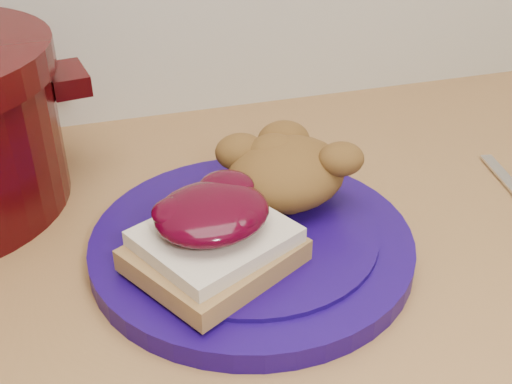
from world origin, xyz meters
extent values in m
cylinder|color=#160551|center=(-0.06, 1.49, 0.91)|extent=(0.37, 0.37, 0.02)
cube|color=olive|center=(-0.10, 1.45, 0.93)|extent=(0.16, 0.15, 0.02)
cube|color=beige|center=(-0.10, 1.46, 0.95)|extent=(0.14, 0.14, 0.01)
ellipsoid|color=#330110|center=(-0.10, 1.46, 0.97)|extent=(0.12, 0.12, 0.03)
ellipsoid|color=brown|center=(-0.01, 1.53, 0.95)|extent=(0.15, 0.14, 0.06)
cube|color=#310406|center=(-0.19, 1.68, 1.01)|extent=(0.04, 0.07, 0.02)
camera|label=1|loc=(-0.18, 1.05, 1.25)|focal=45.00mm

